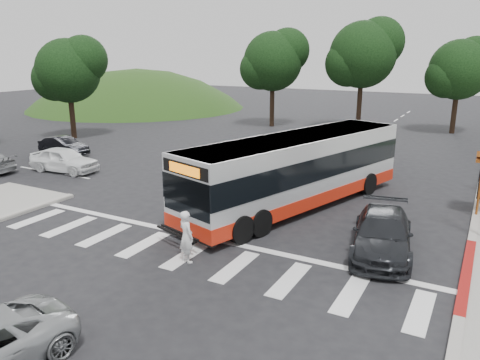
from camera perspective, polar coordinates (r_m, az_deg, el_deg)
The scene contains 14 objects.
ground at distance 21.22m, azimuth 1.26°, elevation -4.19°, with size 140.00×140.00×0.00m, color black.
curb_east at distance 26.73m, azimuth 27.15°, elevation -1.61°, with size 0.30×40.00×0.15m, color #9E9991.
curb_east_red at distance 17.28m, azimuth 25.87°, elevation -10.29°, with size 0.32×6.00×0.15m, color maroon.
hillside_nw at distance 63.44m, azimuth -12.28°, elevation 8.63°, with size 44.00×44.00×10.00m, color #1E3812.
crosswalk_ladder at distance 17.24m, azimuth -6.48°, elevation -9.06°, with size 18.00×2.60×0.01m, color silver.
tree_north_a at distance 45.22m, azimuth 14.86°, elevation 14.68°, with size 6.60×6.15×10.17m.
tree_north_b at distance 45.97m, azimuth 25.28°, elevation 12.17°, with size 5.72×5.33×8.43m.
tree_north_c at distance 45.98m, azimuth 4.15°, elevation 14.35°, with size 6.16×5.74×9.30m.
tree_west_a at distance 41.73m, azimuth -20.11°, elevation 12.51°, with size 5.72×5.33×8.43m.
transit_bus at distance 21.94m, azimuth 6.96°, elevation 0.97°, with size 2.83×13.06×3.38m, color silver, non-canonical shape.
pedestrian at distance 16.39m, azimuth -6.56°, elevation -6.86°, with size 0.68×0.45×1.87m, color white.
dark_sedan at distance 17.83m, azimuth 16.96°, elevation -6.29°, with size 2.05×5.04×1.46m, color #212327.
west_car_white at distance 30.44m, azimuth -20.66°, elevation 2.34°, with size 1.78×4.42×1.51m, color white.
west_car_black at distance 35.51m, azimuth -20.72°, elevation 3.92°, with size 1.37×3.93×1.30m, color black.
Camera 1 is at (9.13, -17.78, 7.12)m, focal length 35.00 mm.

